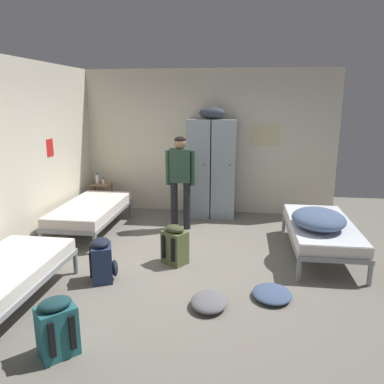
# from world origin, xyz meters

# --- Properties ---
(ground_plane) EXTENTS (8.01, 8.01, 0.00)m
(ground_plane) POSITION_xyz_m (0.00, 0.00, 0.00)
(ground_plane) COLOR slate
(room_backdrop) EXTENTS (4.90, 5.07, 2.77)m
(room_backdrop) POSITION_xyz_m (-1.22, 1.25, 1.39)
(room_backdrop) COLOR beige
(room_backdrop) RESTS_ON ground_plane
(locker_bank) EXTENTS (0.90, 0.55, 2.07)m
(locker_bank) POSITION_xyz_m (0.11, 2.22, 0.97)
(locker_bank) COLOR #8C99A3
(locker_bank) RESTS_ON ground_plane
(shelf_unit) EXTENTS (0.38, 0.30, 0.57)m
(shelf_unit) POSITION_xyz_m (-2.09, 2.20, 0.35)
(shelf_unit) COLOR #99704C
(shelf_unit) RESTS_ON ground_plane
(bed_right) EXTENTS (0.90, 1.90, 0.49)m
(bed_right) POSITION_xyz_m (1.84, 0.54, 0.38)
(bed_right) COLOR gray
(bed_right) RESTS_ON ground_plane
(bed_left_rear) EXTENTS (0.90, 1.90, 0.49)m
(bed_left_rear) POSITION_xyz_m (-1.84, 1.05, 0.38)
(bed_left_rear) COLOR gray
(bed_left_rear) RESTS_ON ground_plane
(bedding_heap) EXTENTS (0.72, 0.90, 0.24)m
(bedding_heap) POSITION_xyz_m (1.75, 0.32, 0.61)
(bedding_heap) COLOR slate
(bedding_heap) RESTS_ON bed_right
(person_traveler) EXTENTS (0.51, 0.20, 1.61)m
(person_traveler) POSITION_xyz_m (-0.35, 1.40, 0.97)
(person_traveler) COLOR black
(person_traveler) RESTS_ON ground_plane
(water_bottle) EXTENTS (0.07, 0.07, 0.21)m
(water_bottle) POSITION_xyz_m (-2.17, 2.22, 0.67)
(water_bottle) COLOR white
(water_bottle) RESTS_ON shelf_unit
(lotion_bottle) EXTENTS (0.05, 0.05, 0.14)m
(lotion_bottle) POSITION_xyz_m (-2.02, 2.16, 0.63)
(lotion_bottle) COLOR beige
(lotion_bottle) RESTS_ON shelf_unit
(backpack_olive) EXTENTS (0.40, 0.41, 0.55)m
(backpack_olive) POSITION_xyz_m (-0.19, -0.03, 0.26)
(backpack_olive) COLOR #566038
(backpack_olive) RESTS_ON ground_plane
(backpack_navy) EXTENTS (0.40, 0.38, 0.55)m
(backpack_navy) POSITION_xyz_m (-1.00, -0.66, 0.26)
(backpack_navy) COLOR navy
(backpack_navy) RESTS_ON ground_plane
(backpack_teal) EXTENTS (0.42, 0.42, 0.55)m
(backpack_teal) POSITION_xyz_m (-0.89, -2.07, 0.26)
(backpack_teal) COLOR #23666B
(backpack_teal) RESTS_ON ground_plane
(clothes_pile_grey) EXTENTS (0.40, 0.48, 0.13)m
(clothes_pile_grey) POSITION_xyz_m (0.37, -1.12, 0.06)
(clothes_pile_grey) COLOR slate
(clothes_pile_grey) RESTS_ON ground_plane
(clothes_pile_denim) EXTENTS (0.45, 0.50, 0.10)m
(clothes_pile_denim) POSITION_xyz_m (1.07, -0.82, 0.05)
(clothes_pile_denim) COLOR #42567A
(clothes_pile_denim) RESTS_ON ground_plane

